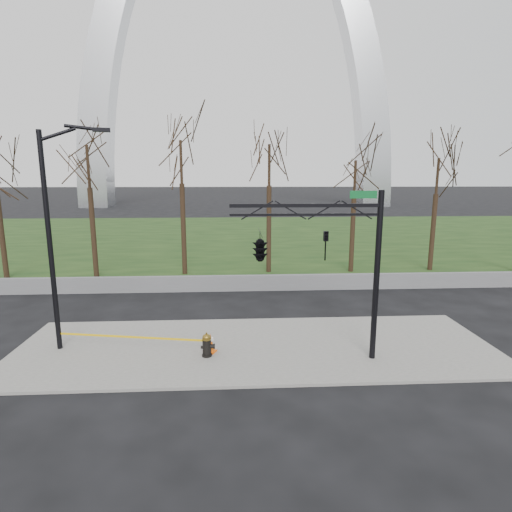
{
  "coord_description": "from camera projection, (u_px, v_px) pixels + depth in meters",
  "views": [
    {
      "loc": [
        -0.78,
        -14.51,
        6.43
      ],
      "look_at": [
        0.12,
        2.0,
        3.19
      ],
      "focal_mm": 28.54,
      "sensor_mm": 36.0,
      "label": 1
    }
  ],
  "objects": [
    {
      "name": "ground",
      "position": [
        256.0,
        348.0,
        15.5
      ],
      "size": [
        500.0,
        500.0,
        0.0
      ],
      "primitive_type": "plane",
      "color": "black",
      "rests_on": "ground"
    },
    {
      "name": "traffic_signal_mast",
      "position": [
        283.0,
        246.0,
        13.54
      ],
      "size": [
        5.1,
        2.49,
        6.0
      ],
      "rotation": [
        0.0,
        0.0,
        -0.01
      ],
      "color": "black",
      "rests_on": "ground"
    },
    {
      "name": "traffic_cone",
      "position": [
        211.0,
        343.0,
        14.86
      ],
      "size": [
        0.48,
        0.48,
        0.72
      ],
      "rotation": [
        0.0,
        0.0,
        -0.4
      ],
      "color": "#E6590C",
      "rests_on": "sidewalk"
    },
    {
      "name": "grass_strip",
      "position": [
        241.0,
        236.0,
        44.89
      ],
      "size": [
        120.0,
        40.0,
        0.06
      ],
      "primitive_type": "cube",
      "color": "black",
      "rests_on": "ground"
    },
    {
      "name": "street_light",
      "position": [
        55.0,
        226.0,
        14.45
      ],
      "size": [
        2.34,
        0.8,
        8.21
      ],
      "rotation": [
        0.0,
        0.0,
        0.27
      ],
      "color": "black",
      "rests_on": "ground"
    },
    {
      "name": "caution_tape",
      "position": [
        136.0,
        338.0,
        14.81
      ],
      "size": [
        5.68,
        0.99,
        0.45
      ],
      "color": "#DDAE0B",
      "rests_on": "ground"
    },
    {
      "name": "gateway_arch",
      "position": [
        236.0,
        46.0,
        82.75
      ],
      "size": [
        66.0,
        6.0,
        65.0
      ],
      "primitive_type": null,
      "color": "silver",
      "rests_on": "ground"
    },
    {
      "name": "fire_hydrant",
      "position": [
        207.0,
        345.0,
        14.51
      ],
      "size": [
        0.54,
        0.36,
        0.89
      ],
      "rotation": [
        0.0,
        0.0,
        -0.02
      ],
      "color": "black",
      "rests_on": "sidewalk"
    },
    {
      "name": "guardrail",
      "position": [
        248.0,
        283.0,
        23.25
      ],
      "size": [
        60.0,
        0.3,
        0.9
      ],
      "primitive_type": "cube",
      "color": "#59595B",
      "rests_on": "ground"
    },
    {
      "name": "sidewalk",
      "position": [
        256.0,
        347.0,
        15.49
      ],
      "size": [
        18.0,
        6.0,
        0.1
      ],
      "primitive_type": "cube",
      "color": "slate",
      "rests_on": "ground"
    },
    {
      "name": "tree_row",
      "position": [
        312.0,
        204.0,
        26.6
      ],
      "size": [
        54.73,
        4.0,
        9.27
      ],
      "color": "black",
      "rests_on": "ground"
    }
  ]
}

